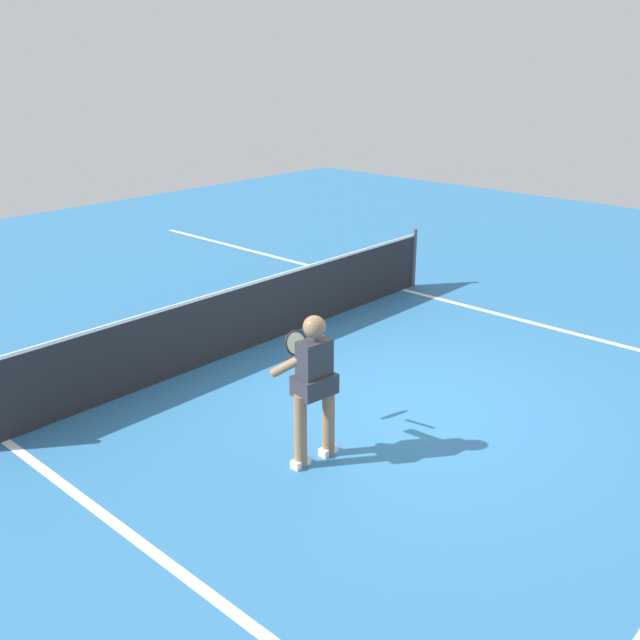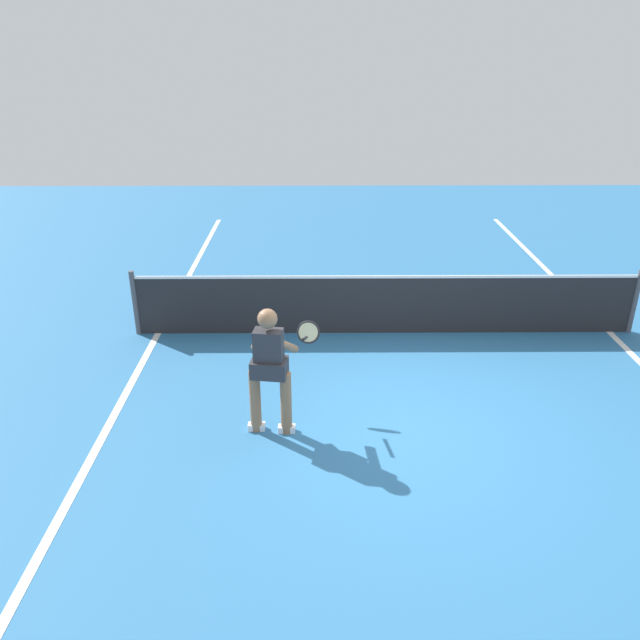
# 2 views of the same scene
# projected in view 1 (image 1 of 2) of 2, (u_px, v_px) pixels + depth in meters

# --- Properties ---
(ground_plane) EXTENTS (27.07, 27.07, 0.00)m
(ground_plane) POSITION_uv_depth(u_px,v_px,m) (407.00, 406.00, 8.29)
(ground_plane) COLOR teal
(sideline_left_marking) EXTENTS (0.10, 18.82, 0.01)m
(sideline_left_marking) POSITION_uv_depth(u_px,v_px,m) (152.00, 551.00, 5.84)
(sideline_left_marking) COLOR white
(sideline_left_marking) RESTS_ON ground
(sideline_right_marking) EXTENTS (0.10, 18.82, 0.01)m
(sideline_right_marking) POSITION_uv_depth(u_px,v_px,m) (545.00, 326.00, 10.74)
(sideline_right_marking) COLOR white
(sideline_right_marking) RESTS_ON ground
(court_net) EXTENTS (7.77, 0.08, 1.03)m
(court_net) POSITION_uv_depth(u_px,v_px,m) (251.00, 315.00, 9.81)
(court_net) COLOR #4C4C51
(court_net) RESTS_ON ground
(tennis_player) EXTENTS (0.86, 0.91, 1.55)m
(tennis_player) POSITION_uv_depth(u_px,v_px,m) (313.00, 383.00, 6.91)
(tennis_player) COLOR #8C6647
(tennis_player) RESTS_ON ground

